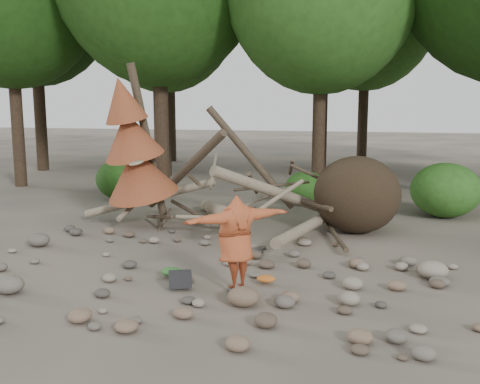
# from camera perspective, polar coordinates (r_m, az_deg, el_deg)

# --- Properties ---
(ground) EXTENTS (120.00, 120.00, 0.00)m
(ground) POSITION_cam_1_polar(r_m,az_deg,el_deg) (10.46, -3.69, -8.80)
(ground) COLOR #514C44
(ground) RESTS_ON ground
(deadfall_pile) EXTENTS (8.55, 5.24, 3.30)m
(deadfall_pile) POSITION_cam_1_polar(r_m,az_deg,el_deg) (13.89, 9.94, -0.39)
(deadfall_pile) COLOR #332619
(deadfall_pile) RESTS_ON ground
(dead_conifer) EXTENTS (2.06, 2.16, 4.35)m
(dead_conifer) POSITION_cam_1_polar(r_m,az_deg,el_deg) (14.32, -11.24, 4.53)
(dead_conifer) COLOR #4C3F30
(dead_conifer) RESTS_ON ground
(bush_left) EXTENTS (1.80, 1.80, 1.44)m
(bush_left) POSITION_cam_1_polar(r_m,az_deg,el_deg) (18.94, -12.44, 1.35)
(bush_left) COLOR #1D4612
(bush_left) RESTS_ON ground
(bush_mid) EXTENTS (1.40, 1.40, 1.12)m
(bush_mid) POSITION_cam_1_polar(r_m,az_deg,el_deg) (17.59, 7.05, 0.38)
(bush_mid) COLOR #275919
(bush_mid) RESTS_ON ground
(bush_right) EXTENTS (2.00, 2.00, 1.60)m
(bush_right) POSITION_cam_1_polar(r_m,az_deg,el_deg) (16.68, 21.08, 0.19)
(bush_right) COLOR #316920
(bush_right) RESTS_ON ground
(frisbee_thrower) EXTENTS (2.95, 1.79, 2.19)m
(frisbee_thrower) POSITION_cam_1_polar(r_m,az_deg,el_deg) (9.28, -0.46, -5.33)
(frisbee_thrower) COLOR #AA4926
(frisbee_thrower) RESTS_ON ground
(backpack) EXTENTS (0.48, 0.41, 0.27)m
(backpack) POSITION_cam_1_polar(r_m,az_deg,el_deg) (9.65, -6.40, -9.56)
(backpack) COLOR black
(backpack) RESTS_ON ground
(cloth_green) EXTENTS (0.42, 0.35, 0.16)m
(cloth_green) POSITION_cam_1_polar(r_m,az_deg,el_deg) (10.31, -7.30, -8.68)
(cloth_green) COLOR #2C6127
(cloth_green) RESTS_ON ground
(cloth_orange) EXTENTS (0.34, 0.28, 0.12)m
(cloth_orange) POSITION_cam_1_polar(r_m,az_deg,el_deg) (9.89, 2.78, -9.49)
(cloth_orange) COLOR #C36221
(cloth_orange) RESTS_ON ground
(boulder_front_left) EXTENTS (0.54, 0.49, 0.32)m
(boulder_front_left) POSITION_cam_1_polar(r_m,az_deg,el_deg) (10.23, -23.46, -9.03)
(boulder_front_left) COLOR #6B6359
(boulder_front_left) RESTS_ON ground
(boulder_front_right) EXTENTS (0.53, 0.48, 0.32)m
(boulder_front_right) POSITION_cam_1_polar(r_m,az_deg,el_deg) (8.85, 0.37, -11.09)
(boulder_front_right) COLOR brown
(boulder_front_right) RESTS_ON ground
(boulder_mid_right) EXTENTS (0.56, 0.50, 0.34)m
(boulder_mid_right) POSITION_cam_1_polar(r_m,az_deg,el_deg) (10.81, 19.88, -7.81)
(boulder_mid_right) COLOR gray
(boulder_mid_right) RESTS_ON ground
(boulder_mid_left) EXTENTS (0.53, 0.48, 0.32)m
(boulder_mid_left) POSITION_cam_1_polar(r_m,az_deg,el_deg) (13.28, -20.69, -4.78)
(boulder_mid_left) COLOR #5E564F
(boulder_mid_left) RESTS_ON ground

